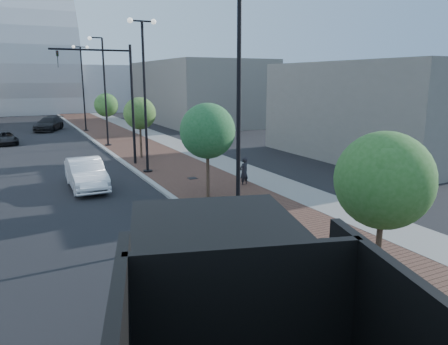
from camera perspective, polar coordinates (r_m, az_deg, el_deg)
name	(u,v)px	position (r m, az deg, el deg)	size (l,w,h in m)	color
sidewalk	(125,136)	(45.28, -13.05, 4.78)	(7.00, 140.00, 0.12)	#4C2D23
concrete_strip	(150,134)	(45.97, -9.77, 5.03)	(2.40, 140.00, 0.13)	slate
curb	(90,138)	(44.61, -17.44, 4.43)	(0.30, 140.00, 0.14)	gray
white_sedan	(86,174)	(24.33, -17.87, -0.16)	(1.71, 4.90, 1.62)	white
dark_car_mid	(5,138)	(43.56, -27.14, 4.10)	(1.87, 4.05, 1.13)	black
dark_car_far	(49,124)	(52.74, -22.28, 5.99)	(2.14, 5.26, 1.53)	black
pedestrian	(244,172)	(23.60, 2.67, 0.07)	(0.60, 0.39, 1.63)	black
streetlight_1	(236,121)	(15.60, 1.59, 6.81)	(1.44, 0.56, 9.21)	black
streetlight_2	(145,96)	(26.77, -10.49, 10.01)	(1.72, 0.56, 9.28)	black
streetlight_3	(104,96)	(38.44, -15.66, 9.74)	(1.44, 0.56, 9.21)	black
streetlight_4	(83,88)	(50.27, -18.23, 10.66)	(1.72, 0.56, 9.28)	black
traffic_mast	(118,92)	(29.45, -13.86, 10.38)	(5.09, 0.20, 8.00)	black
tree_0	(385,180)	(11.73, 20.57, -0.97)	(2.54, 2.52, 4.59)	#382619
tree_1	(208,131)	(20.70, -2.12, 5.54)	(2.68, 2.68, 4.73)	#382619
tree_2	(140,114)	(31.97, -11.09, 7.71)	(2.38, 2.33, 4.52)	#382619
tree_3	(107,105)	(43.64, -15.35, 8.64)	(2.34, 2.29, 4.45)	#382619
convention_center	(36,77)	(88.84, -23.78, 11.53)	(50.00, 30.00, 50.00)	#A4A7AE
commercial_block_ne	(198,92)	(58.37, -3.43, 10.62)	(12.00, 22.00, 8.00)	slate
commercial_block_e	(380,110)	(34.38, 20.05, 7.77)	(10.00, 16.00, 7.00)	#66625B
utility_cover_1	(308,241)	(15.96, 11.08, -8.89)	(0.50, 0.50, 0.02)	black
utility_cover_2	(192,178)	(25.16, -4.22, -0.76)	(0.50, 0.50, 0.02)	black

